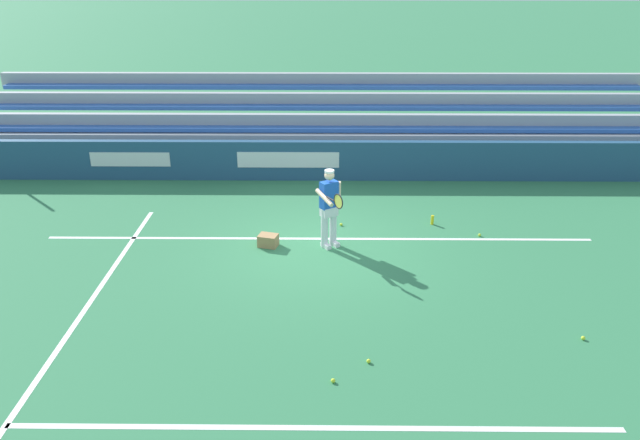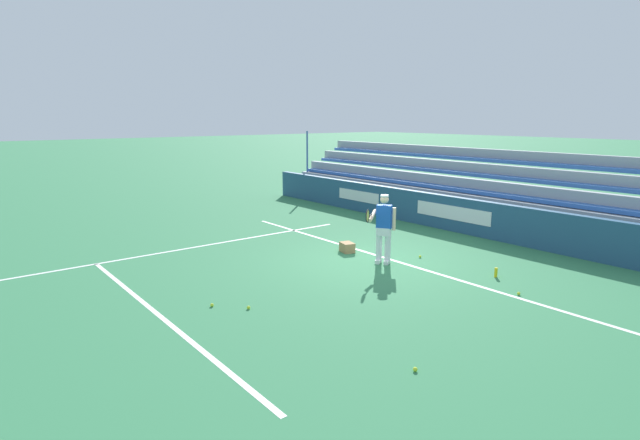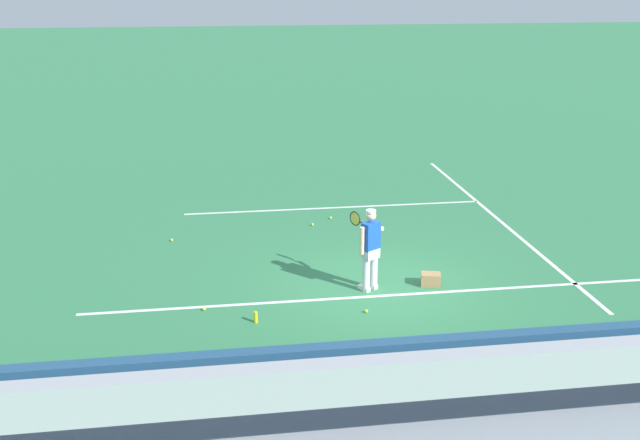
% 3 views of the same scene
% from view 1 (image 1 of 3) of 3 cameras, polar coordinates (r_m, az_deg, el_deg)
% --- Properties ---
extents(ground_plane, '(160.00, 160.00, 0.00)m').
position_cam_1_polar(ground_plane, '(13.34, -0.12, -2.62)').
color(ground_plane, '#337A4C').
extents(court_baseline_white, '(12.00, 0.10, 0.01)m').
position_cam_1_polar(court_baseline_white, '(13.79, -0.10, -1.71)').
color(court_baseline_white, white).
rests_on(court_baseline_white, ground).
extents(court_sideline_white, '(0.10, 12.00, 0.01)m').
position_cam_1_polar(court_sideline_white, '(10.76, -23.35, -11.56)').
color(court_sideline_white, white).
rests_on(court_sideline_white, ground).
extents(court_service_line_white, '(8.22, 0.10, 0.01)m').
position_cam_1_polar(court_service_line_white, '(8.71, -0.56, -18.46)').
color(court_service_line_white, white).
rests_on(court_service_line_white, ground).
extents(back_wall_sponsor_board, '(20.80, 0.25, 1.10)m').
position_cam_1_polar(back_wall_sponsor_board, '(17.31, 0.01, 5.46)').
color(back_wall_sponsor_board, navy).
rests_on(back_wall_sponsor_board, ground).
extents(bleacher_stand, '(19.76, 2.40, 2.95)m').
position_cam_1_polar(bleacher_stand, '(19.02, 0.10, 7.63)').
color(bleacher_stand, '#9EA3A8').
rests_on(bleacher_stand, ground).
extents(tennis_player, '(0.57, 1.06, 1.71)m').
position_cam_1_polar(tennis_player, '(13.10, 0.87, 1.16)').
color(tennis_player, silver).
rests_on(tennis_player, ground).
extents(ball_box_cardboard, '(0.46, 0.39, 0.26)m').
position_cam_1_polar(ball_box_cardboard, '(13.44, -4.76, -1.88)').
color(ball_box_cardboard, '#A87F51').
rests_on(ball_box_cardboard, ground).
extents(tennis_ball_toward_net, '(0.07, 0.07, 0.07)m').
position_cam_1_polar(tennis_ball_toward_net, '(9.84, 4.47, -12.74)').
color(tennis_ball_toward_net, '#CCE533').
rests_on(tennis_ball_toward_net, ground).
extents(tennis_ball_stray_back, '(0.07, 0.07, 0.07)m').
position_cam_1_polar(tennis_ball_stray_back, '(14.44, 1.95, -0.41)').
color(tennis_ball_stray_back, '#CCE533').
rests_on(tennis_ball_stray_back, ground).
extents(tennis_ball_far_right, '(0.07, 0.07, 0.07)m').
position_cam_1_polar(tennis_ball_far_right, '(9.43, 1.21, -14.47)').
color(tennis_ball_far_right, '#CCE533').
rests_on(tennis_ball_far_right, ground).
extents(tennis_ball_midcourt, '(0.07, 0.07, 0.07)m').
position_cam_1_polar(tennis_ball_midcourt, '(11.18, 22.92, -9.91)').
color(tennis_ball_midcourt, '#CCE533').
rests_on(tennis_ball_midcourt, ground).
extents(tennis_ball_on_baseline, '(0.07, 0.07, 0.07)m').
position_cam_1_polar(tennis_ball_on_baseline, '(14.34, 14.38, -1.33)').
color(tennis_ball_on_baseline, '#CCE533').
rests_on(tennis_ball_on_baseline, ground).
extents(water_bottle, '(0.07, 0.07, 0.22)m').
position_cam_1_polar(water_bottle, '(14.72, 10.23, 0.01)').
color(water_bottle, yellow).
rests_on(water_bottle, ground).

